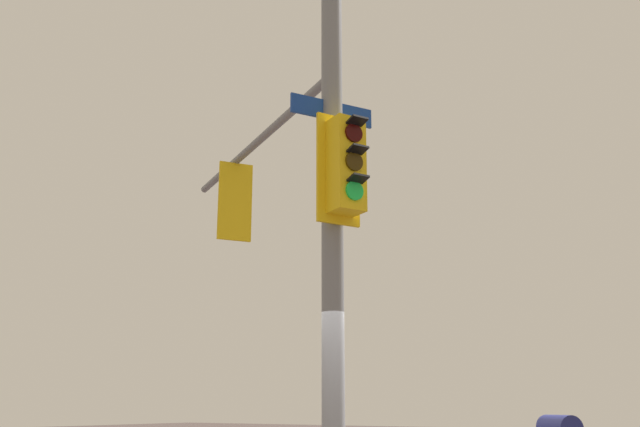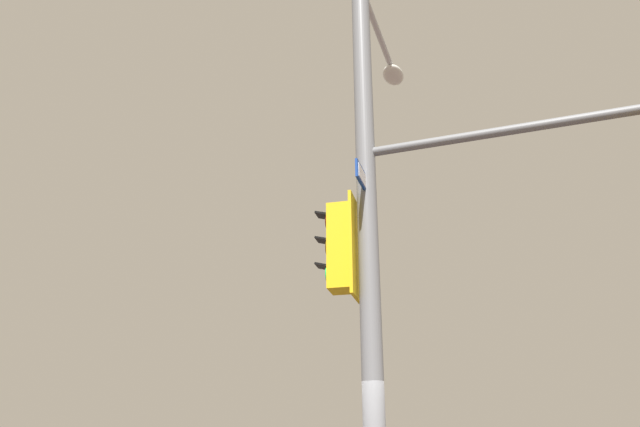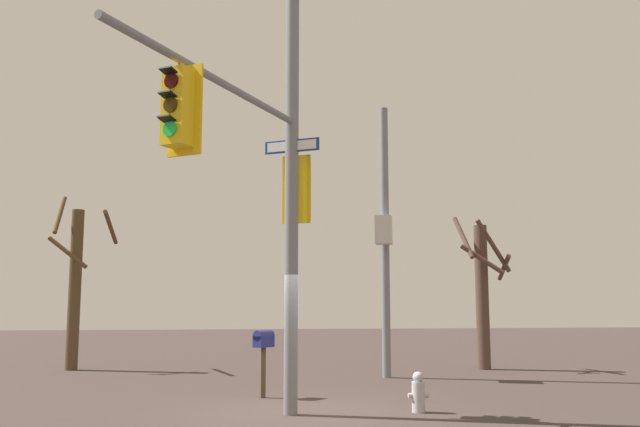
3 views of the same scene
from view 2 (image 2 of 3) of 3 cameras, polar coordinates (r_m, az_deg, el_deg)
name	(u,v)px [view 2 (image 2 of 3)]	position (r m, az deg, el deg)	size (l,w,h in m)	color
main_signal_pole_assembly	(423,196)	(7.44, 9.95, 1.63)	(5.04, 5.20, 8.79)	slate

